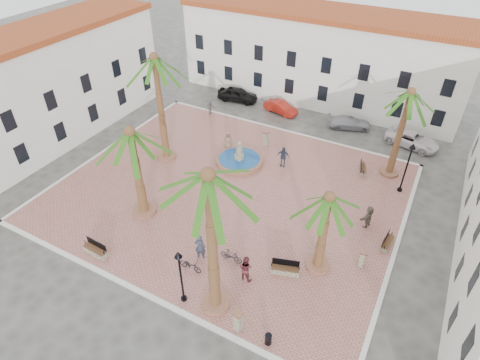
% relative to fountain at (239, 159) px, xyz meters
% --- Properties ---
extents(ground, '(120.00, 120.00, 0.00)m').
position_rel_fountain_xyz_m(ground, '(1.18, -3.94, -0.44)').
color(ground, '#56544F').
rests_on(ground, ground).
extents(plaza, '(26.00, 22.00, 0.15)m').
position_rel_fountain_xyz_m(plaza, '(1.18, -3.94, -0.37)').
color(plaza, '#B16A5F').
rests_on(plaza, ground).
extents(kerb_n, '(26.30, 0.30, 0.16)m').
position_rel_fountain_xyz_m(kerb_n, '(1.18, 7.06, -0.36)').
color(kerb_n, silver).
rests_on(kerb_n, ground).
extents(kerb_s, '(26.30, 0.30, 0.16)m').
position_rel_fountain_xyz_m(kerb_s, '(1.18, -14.94, -0.36)').
color(kerb_s, silver).
rests_on(kerb_s, ground).
extents(kerb_e, '(0.30, 22.30, 0.16)m').
position_rel_fountain_xyz_m(kerb_e, '(14.18, -3.94, -0.36)').
color(kerb_e, silver).
rests_on(kerb_e, ground).
extents(kerb_w, '(0.30, 22.30, 0.16)m').
position_rel_fountain_xyz_m(kerb_w, '(-11.82, -3.94, -0.36)').
color(kerb_w, silver).
rests_on(kerb_w, ground).
extents(building_north, '(30.40, 7.40, 9.50)m').
position_rel_fountain_xyz_m(building_north, '(1.18, 16.05, 4.32)').
color(building_north, white).
rests_on(building_north, ground).
extents(building_west, '(6.40, 24.40, 10.00)m').
position_rel_fountain_xyz_m(building_west, '(-17.81, -3.94, 4.58)').
color(building_west, white).
rests_on(building_west, ground).
extents(fountain, '(4.14, 4.14, 2.14)m').
position_rel_fountain_xyz_m(fountain, '(0.00, 0.00, 0.00)').
color(fountain, '#A7694D').
rests_on(fountain, plaza).
extents(palm_nw, '(5.26, 5.26, 9.52)m').
position_rel_fountain_xyz_m(palm_nw, '(-6.08, -2.38, 7.92)').
color(palm_nw, '#A7694D').
rests_on(palm_nw, plaza).
extents(palm_sw, '(5.65, 5.65, 7.30)m').
position_rel_fountain_xyz_m(palm_sw, '(-3.14, -9.11, 5.74)').
color(palm_sw, '#A7694D').
rests_on(palm_sw, plaza).
extents(palm_s, '(5.46, 5.46, 9.82)m').
position_rel_fountain_xyz_m(palm_s, '(5.74, -13.56, 8.18)').
color(palm_s, '#A7694D').
rests_on(palm_s, plaza).
extents(palm_e, '(5.07, 5.07, 6.13)m').
position_rel_fountain_xyz_m(palm_e, '(10.03, -7.98, 4.71)').
color(palm_e, '#A7694D').
rests_on(palm_e, plaza).
extents(palm_ne, '(4.88, 4.88, 7.78)m').
position_rel_fountain_xyz_m(palm_ne, '(11.93, 4.55, 6.33)').
color(palm_ne, '#A7694D').
rests_on(palm_ne, plaza).
extents(bench_s, '(1.88, 0.67, 0.98)m').
position_rel_fountain_xyz_m(bench_s, '(-3.33, -13.92, -0.02)').
color(bench_s, gray).
rests_on(bench_s, plaza).
extents(bench_se, '(1.91, 1.08, 0.96)m').
position_rel_fountain_xyz_m(bench_se, '(8.38, -9.46, -0.02)').
color(bench_se, gray).
rests_on(bench_se, plaza).
extents(bench_e, '(0.67, 1.68, 0.87)m').
position_rel_fountain_xyz_m(bench_e, '(13.57, -4.04, -0.05)').
color(bench_e, gray).
rests_on(bench_e, plaza).
extents(bench_ne, '(0.89, 1.69, 0.85)m').
position_rel_fountain_xyz_m(bench_ne, '(9.86, 3.73, -0.05)').
color(bench_ne, gray).
rests_on(bench_ne, plaza).
extents(lamppost_s, '(0.45, 0.45, 4.10)m').
position_rel_fountain_xyz_m(lamppost_s, '(3.91, -14.17, 2.49)').
color(lamppost_s, black).
rests_on(lamppost_s, plaza).
extents(lamppost_e, '(0.48, 0.48, 4.42)m').
position_rel_fountain_xyz_m(lamppost_e, '(13.17, 2.58, 2.70)').
color(lamppost_e, black).
rests_on(lamppost_e, plaza).
extents(bollard_se, '(0.63, 0.63, 1.48)m').
position_rel_fountain_xyz_m(bollard_se, '(7.67, -14.34, 0.47)').
color(bollard_se, gray).
rests_on(bollard_se, plaza).
extents(bollard_n, '(0.60, 0.60, 1.49)m').
position_rel_fountain_xyz_m(bollard_n, '(0.87, 3.61, 0.48)').
color(bollard_n, gray).
rests_on(bollard_n, plaza).
extents(bollard_e, '(0.54, 0.54, 1.29)m').
position_rel_fountain_xyz_m(bollard_e, '(12.45, -6.61, 0.38)').
color(bollard_e, gray).
rests_on(bollard_e, plaza).
extents(litter_bin, '(0.37, 0.37, 0.72)m').
position_rel_fountain_xyz_m(litter_bin, '(9.49, -14.34, 0.07)').
color(litter_bin, black).
rests_on(litter_bin, plaza).
extents(cyclist_a, '(0.82, 0.66, 1.95)m').
position_rel_fountain_xyz_m(cyclist_a, '(3.00, -10.90, 0.69)').
color(cyclist_a, '#2D3546').
rests_on(cyclist_a, plaza).
extents(bicycle_a, '(1.60, 0.56, 0.84)m').
position_rel_fountain_xyz_m(bicycle_a, '(2.99, -12.09, 0.13)').
color(bicycle_a, black).
rests_on(bicycle_a, plaza).
extents(cyclist_b, '(0.96, 0.77, 1.87)m').
position_rel_fountain_xyz_m(cyclist_b, '(6.39, -11.03, 0.64)').
color(cyclist_b, '#5D2429').
rests_on(cyclist_b, plaza).
extents(bicycle_b, '(1.56, 0.44, 0.94)m').
position_rel_fountain_xyz_m(bicycle_b, '(4.92, -10.22, 0.18)').
color(bicycle_b, black).
rests_on(bicycle_b, plaza).
extents(pedestrian_fountain_a, '(1.05, 0.92, 1.80)m').
position_rel_fountain_xyz_m(pedestrian_fountain_a, '(-1.91, 1.40, 0.61)').
color(pedestrian_fountain_a, '#846651').
rests_on(pedestrian_fountain_a, plaza).
extents(pedestrian_fountain_b, '(1.16, 0.61, 1.90)m').
position_rel_fountain_xyz_m(pedestrian_fountain_b, '(3.53, 1.31, 0.66)').
color(pedestrian_fountain_b, '#37475C').
rests_on(pedestrian_fountain_b, plaza).
extents(pedestrian_north, '(0.97, 1.19, 1.60)m').
position_rel_fountain_xyz_m(pedestrian_north, '(-6.99, 6.46, 0.51)').
color(pedestrian_north, '#454549').
rests_on(pedestrian_north, plaza).
extents(pedestrian_east, '(0.94, 1.70, 1.75)m').
position_rel_fountain_xyz_m(pedestrian_east, '(11.85, -2.73, 0.58)').
color(pedestrian_east, '#625A4A').
rests_on(pedestrian_east, plaza).
extents(car_black, '(4.67, 2.36, 1.53)m').
position_rel_fountain_xyz_m(car_black, '(-6.08, 10.84, 0.32)').
color(car_black, black).
rests_on(car_black, ground).
extents(car_red, '(3.97, 2.12, 1.24)m').
position_rel_fountain_xyz_m(car_red, '(-0.68, 10.49, 0.18)').
color(car_red, '#AA1F14').
rests_on(car_red, ground).
extents(car_silver, '(4.52, 3.05, 1.22)m').
position_rel_fountain_xyz_m(car_silver, '(6.67, 10.74, 0.17)').
color(car_silver, '#ACABB4').
rests_on(car_silver, ground).
extents(car_white, '(5.17, 3.14, 1.34)m').
position_rel_fountain_xyz_m(car_white, '(12.77, 10.24, 0.23)').
color(car_white, white).
rests_on(car_white, ground).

